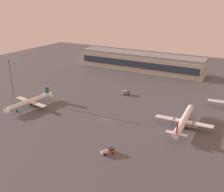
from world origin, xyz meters
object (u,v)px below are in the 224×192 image
airplane_mid_apron (184,121)px  fuel_truck (108,151)px  catering_truck (126,93)px  airplane_taxiway_distant (30,102)px  apron_light_west (11,76)px

airplane_mid_apron → fuel_truck: 48.45m
airplane_mid_apron → catering_truck: (-50.22, 30.21, -2.31)m
fuel_truck → airplane_mid_apron: bearing=96.4°
catering_truck → fuel_truck: bearing=-12.6°
airplane_mid_apron → catering_truck: airplane_mid_apron is taller
airplane_taxiway_distant → airplane_mid_apron: airplane_mid_apron is taller
fuel_truck → catering_truck: catering_truck is taller
airplane_taxiway_distant → apron_light_west: bearing=-8.4°
airplane_mid_apron → catering_truck: 58.65m
airplane_taxiway_distant → fuel_truck: airplane_taxiway_distant is taller
fuel_truck → catering_truck: bearing=145.3°
airplane_taxiway_distant → catering_truck: 67.15m
fuel_truck → apron_light_west: (-94.53, 28.61, 14.33)m
catering_truck → apron_light_west: apron_light_west is taller
airplane_taxiway_distant → fuel_truck: 74.86m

